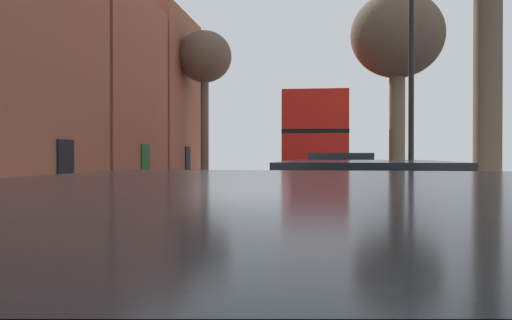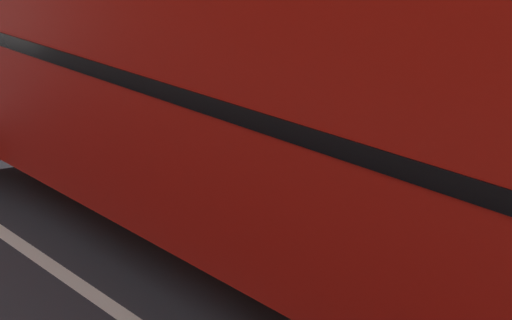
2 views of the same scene
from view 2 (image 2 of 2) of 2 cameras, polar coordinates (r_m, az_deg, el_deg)
double_decker_bus at (r=6.08m, az=-7.72°, el=11.73°), size 3.56×10.06×4.06m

